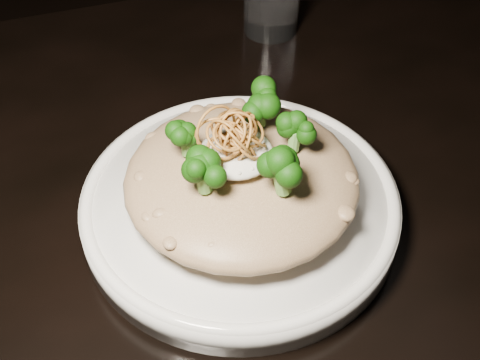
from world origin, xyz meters
The scene contains 6 objects.
table centered at (0.00, 0.00, 0.67)m, with size 1.10×0.80×0.75m.
plate centered at (-0.05, -0.04, 0.77)m, with size 0.31×0.31×0.03m, color white.
risotto centered at (-0.05, -0.04, 0.81)m, with size 0.22×0.22×0.05m, color brown.
broccoli centered at (-0.05, -0.04, 0.86)m, with size 0.15×0.15×0.06m, color black, non-canonical shape.
cheese centered at (-0.05, -0.04, 0.84)m, with size 0.07×0.07×0.02m, color white.
shallots centered at (-0.05, -0.04, 0.87)m, with size 0.06×0.06×0.04m, color brown, non-canonical shape.
Camera 1 is at (-0.18, -0.46, 1.26)m, focal length 50.00 mm.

